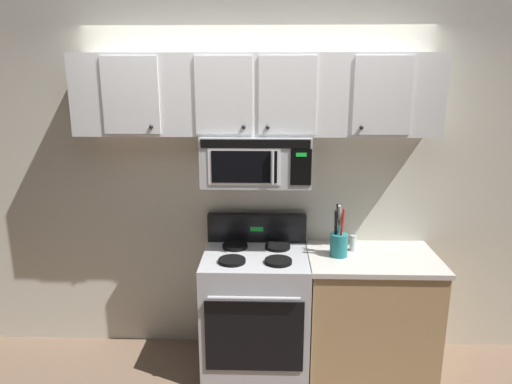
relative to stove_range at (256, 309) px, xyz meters
name	(u,v)px	position (x,y,z in m)	size (l,w,h in m)	color
back_wall	(257,182)	(0.00, 0.37, 0.88)	(5.20, 0.10, 2.70)	silver
stove_range	(256,309)	(0.00, 0.00, 0.00)	(0.76, 0.69, 1.12)	#B7BABF
over_range_microwave	(256,160)	(0.00, 0.12, 1.11)	(0.76, 0.43, 0.35)	#B7BABF
upper_cabinets	(256,95)	(0.00, 0.15, 1.56)	(2.50, 0.36, 0.55)	silver
counter_segment	(369,312)	(0.84, 0.01, -0.02)	(0.93, 0.65, 0.90)	tan
utensil_crock_teal	(339,242)	(0.59, 0.00, 0.54)	(0.12, 0.14, 0.38)	teal
salt_shaker	(353,243)	(0.71, 0.10, 0.49)	(0.05, 0.05, 0.12)	white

